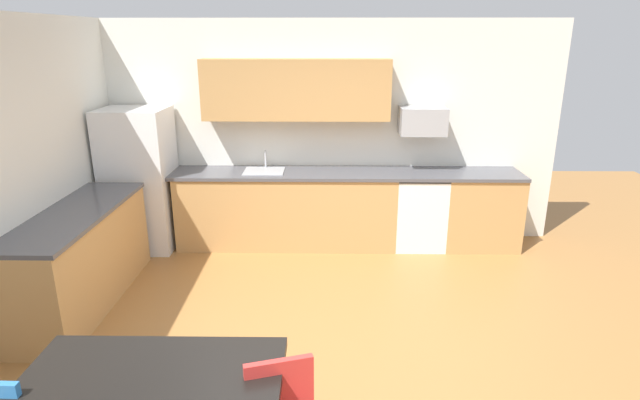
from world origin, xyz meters
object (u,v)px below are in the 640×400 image
at_px(refrigerator, 140,180).
at_px(oven_range, 419,210).
at_px(dining_table, 148,395).
at_px(microwave, 423,121).

xyz_separation_m(refrigerator, oven_range, (3.38, 0.08, -0.40)).
distance_m(oven_range, dining_table, 4.29).
relative_size(oven_range, dining_table, 0.65).
bearing_deg(refrigerator, oven_range, 1.36).
bearing_deg(microwave, dining_table, -118.24).
bearing_deg(oven_range, dining_table, -118.87).
distance_m(oven_range, microwave, 1.09).
relative_size(microwave, dining_table, 0.39).
distance_m(refrigerator, dining_table, 3.90).
bearing_deg(oven_range, refrigerator, -178.64).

